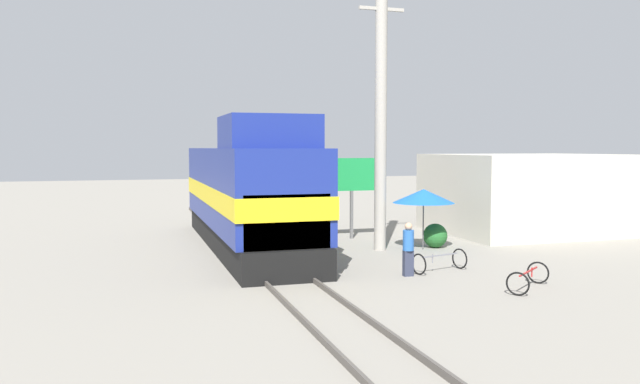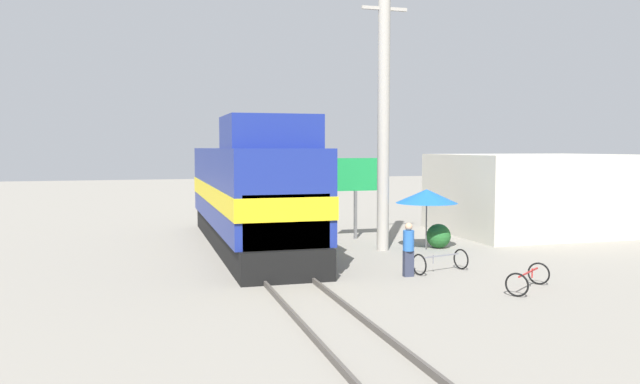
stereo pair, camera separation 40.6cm
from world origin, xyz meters
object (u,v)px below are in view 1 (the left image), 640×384
(utility_pole, at_px, (381,113))
(billboard_sign, at_px, (352,179))
(locomotive, at_px, (247,195))
(bicycle_spare, at_px, (528,278))
(person_bystander, at_px, (408,247))
(vendor_umbrella, at_px, (424,196))
(bicycle, at_px, (440,261))

(utility_pole, xyz_separation_m, billboard_sign, (-0.01, 3.18, -2.64))
(locomotive, distance_m, bicycle_spare, 11.29)
(utility_pole, xyz_separation_m, person_bystander, (-1.07, -4.82, -4.35))
(locomotive, xyz_separation_m, vendor_umbrella, (6.48, -2.19, -0.03))
(locomotive, distance_m, billboard_sign, 5.04)
(billboard_sign, bearing_deg, bicycle_spare, -82.69)
(locomotive, relative_size, utility_pole, 1.38)
(locomotive, height_order, bicycle, locomotive)
(billboard_sign, bearing_deg, bicycle, -88.60)
(vendor_umbrella, bearing_deg, person_bystander, -121.46)
(vendor_umbrella, xyz_separation_m, person_bystander, (-2.72, -4.44, -1.18))
(person_bystander, xyz_separation_m, bicycle, (1.25, 0.31, -0.55))
(locomotive, distance_m, person_bystander, 7.72)
(utility_pole, height_order, billboard_sign, utility_pole)
(utility_pole, xyz_separation_m, vendor_umbrella, (1.65, -0.37, -3.17))
(vendor_umbrella, bearing_deg, locomotive, 161.34)
(billboard_sign, height_order, person_bystander, billboard_sign)
(person_bystander, bearing_deg, locomotive, 119.58)
(person_bystander, bearing_deg, bicycle, 14.15)
(locomotive, bearing_deg, bicycle_spare, -56.29)
(utility_pole, xyz_separation_m, bicycle_spare, (1.35, -7.46, -4.91))
(billboard_sign, bearing_deg, vendor_umbrella, -64.97)
(billboard_sign, bearing_deg, person_bystander, -97.54)
(billboard_sign, xyz_separation_m, bicycle, (0.19, -7.68, -2.26))
(vendor_umbrella, bearing_deg, bicycle, -109.62)
(locomotive, bearing_deg, bicycle, -51.59)
(locomotive, xyz_separation_m, bicycle, (5.01, -6.32, -1.76))
(locomotive, bearing_deg, person_bystander, -60.42)
(bicycle_spare, bearing_deg, utility_pole, -27.19)
(utility_pole, distance_m, bicycle, 6.66)
(locomotive, height_order, utility_pole, utility_pole)
(bicycle_spare, bearing_deg, billboard_sign, -30.17)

